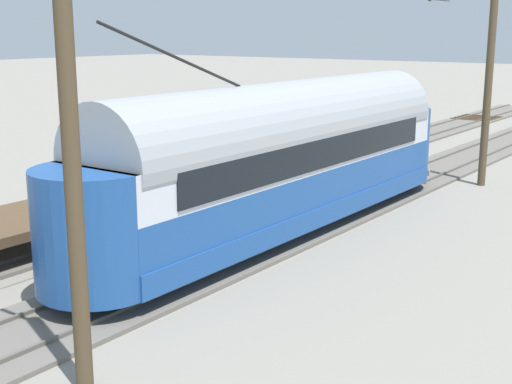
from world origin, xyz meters
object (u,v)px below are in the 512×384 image
vintage_streetcar (285,155)px  catenary_pole_foreground (487,82)px  track_end_bumper (294,163)px  catenary_pole_mid_near (69,156)px

vintage_streetcar → catenary_pole_foreground: size_ratio=2.24×
track_end_bumper → vintage_streetcar: bearing=121.4°
vintage_streetcar → track_end_bumper: bearing=-58.6°
vintage_streetcar → catenary_pole_mid_near: (-2.35, 9.41, 1.57)m
catenary_pole_foreground → track_end_bumper: size_ratio=4.08×
vintage_streetcar → catenary_pole_mid_near: size_ratio=2.24×
catenary_pole_foreground → vintage_streetcar: bearing=76.2°
catenary_pole_mid_near → track_end_bumper: bearing=-67.8°
vintage_streetcar → catenary_pole_mid_near: 9.82m
catenary_pole_foreground → catenary_pole_mid_near: (0.00, 19.01, 0.00)m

